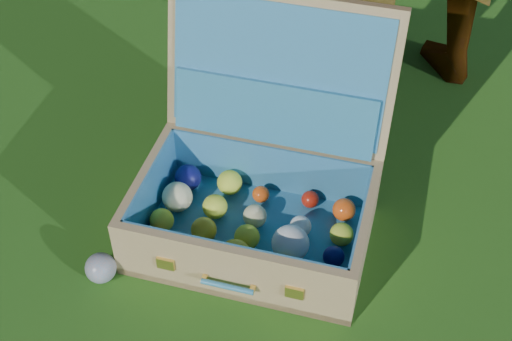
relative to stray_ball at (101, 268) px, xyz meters
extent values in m
plane|color=#215114|center=(0.42, 0.06, -0.04)|extent=(60.00, 60.00, 0.00)
sphere|color=teal|center=(0.00, 0.00, 0.00)|extent=(0.08, 0.08, 0.08)
cube|color=tan|center=(0.34, 0.16, -0.03)|extent=(0.62, 0.46, 0.02)
cube|color=tan|center=(0.32, -0.01, 0.05)|extent=(0.57, 0.10, 0.17)
cube|color=tan|center=(0.37, 0.34, 0.05)|extent=(0.57, 0.10, 0.17)
cube|color=tan|center=(0.07, 0.20, 0.05)|extent=(0.07, 0.34, 0.17)
cube|color=tan|center=(0.62, 0.12, 0.05)|extent=(0.07, 0.34, 0.17)
cube|color=teal|center=(0.34, 0.16, -0.01)|extent=(0.58, 0.41, 0.01)
cube|color=teal|center=(0.32, 0.00, 0.06)|extent=(0.53, 0.08, 0.15)
cube|color=teal|center=(0.37, 0.33, 0.06)|extent=(0.53, 0.08, 0.15)
cube|color=teal|center=(0.08, 0.20, 0.06)|extent=(0.06, 0.34, 0.15)
cube|color=teal|center=(0.60, 0.13, 0.06)|extent=(0.06, 0.34, 0.15)
cube|color=tan|center=(0.38, 0.42, 0.32)|extent=(0.59, 0.21, 0.38)
cube|color=teal|center=(0.38, 0.40, 0.32)|extent=(0.54, 0.17, 0.33)
cube|color=teal|center=(0.37, 0.36, 0.22)|extent=(0.52, 0.13, 0.16)
cube|color=#F2C659|center=(0.16, -0.01, 0.05)|extent=(0.04, 0.01, 0.03)
cube|color=#F2C659|center=(0.47, -0.05, 0.05)|extent=(0.04, 0.01, 0.03)
cylinder|color=teal|center=(0.31, -0.04, 0.03)|extent=(0.12, 0.03, 0.01)
cube|color=#F2C659|center=(0.26, -0.03, 0.03)|extent=(0.01, 0.02, 0.01)
cube|color=#F2C659|center=(0.37, -0.04, 0.03)|extent=(0.01, 0.02, 0.01)
sphere|color=#FF5715|center=(0.11, 0.08, 0.02)|extent=(0.06, 0.06, 0.06)
sphere|color=white|center=(0.21, 0.05, 0.02)|extent=(0.07, 0.07, 0.07)
sphere|color=gold|center=(0.32, 0.06, 0.03)|extent=(0.08, 0.08, 0.08)
sphere|color=#DAE638|center=(0.44, 0.02, 0.02)|extent=(0.07, 0.07, 0.07)
sphere|color=red|center=(0.54, 0.00, 0.01)|extent=(0.04, 0.04, 0.04)
sphere|color=#DAE638|center=(0.12, 0.15, 0.02)|extent=(0.06, 0.06, 0.06)
sphere|color=gold|center=(0.23, 0.13, 0.02)|extent=(0.06, 0.06, 0.06)
sphere|color=#DAE638|center=(0.34, 0.12, 0.02)|extent=(0.06, 0.06, 0.06)
sphere|color=white|center=(0.44, 0.10, 0.03)|extent=(0.09, 0.09, 0.09)
sphere|color=#101151|center=(0.55, 0.09, 0.02)|extent=(0.05, 0.05, 0.05)
sphere|color=beige|center=(0.14, 0.23, 0.03)|extent=(0.08, 0.08, 0.08)
sphere|color=#DAE638|center=(0.24, 0.21, 0.02)|extent=(0.06, 0.06, 0.06)
sphere|color=beige|center=(0.35, 0.19, 0.02)|extent=(0.06, 0.06, 0.06)
sphere|color=white|center=(0.46, 0.18, 0.02)|extent=(0.05, 0.05, 0.05)
sphere|color=#DAE638|center=(0.57, 0.16, 0.02)|extent=(0.06, 0.06, 0.06)
sphere|color=#101151|center=(0.15, 0.31, 0.02)|extent=(0.07, 0.07, 0.07)
sphere|color=#DAE638|center=(0.27, 0.30, 0.02)|extent=(0.07, 0.07, 0.07)
sphere|color=#FF5715|center=(0.35, 0.28, 0.01)|extent=(0.04, 0.04, 0.04)
sphere|color=red|center=(0.48, 0.28, 0.01)|extent=(0.05, 0.05, 0.05)
sphere|color=#FF5715|center=(0.57, 0.25, 0.02)|extent=(0.06, 0.06, 0.06)
camera|label=1|loc=(0.50, -1.01, 1.34)|focal=50.00mm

